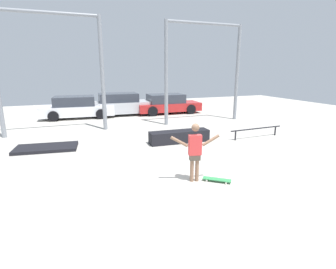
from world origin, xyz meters
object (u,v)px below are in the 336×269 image
Objects in this scene: grind_box at (179,137)px; grind_rail at (256,130)px; manual_pad at (46,148)px; parked_car_red at (167,104)px; skateboard at (217,179)px; parked_car_silver at (121,105)px; parked_car_white at (77,107)px; skateboarder at (195,149)px.

grind_rail is at bearing -8.71° from grind_box.
manual_pad is (-5.25, 0.94, -0.19)m from grind_box.
grind_box is 7.58m from parked_car_red.
skateboard is 0.16× the size of parked_car_red.
grind_rail is 0.60× the size of parked_car_silver.
manual_pad is at bearing -97.61° from parked_car_white.
grind_box is at bearing -79.93° from parked_car_silver.
parked_car_white is at bearing -177.15° from parked_car_silver.
parked_car_red reaches higher than grind_rail.
skateboard is 5.49m from grind_rail.
parked_car_red is at bearing 115.25° from skateboard.
parked_car_silver reaches higher than grind_box.
parked_car_red is at bearing 0.82° from parked_car_white.
grind_box reaches higher than grind_rail.
skateboarder is 4.04m from grind_box.
skateboard is 12.14m from parked_car_white.
parked_car_silver is at bearing 101.44° from skateboarder.
parked_car_red is at bearing 85.26° from skateboarder.
parked_car_white reaches higher than parked_car_red.
skateboard is (0.57, -0.27, -0.87)m from skateboarder.
skateboard is 0.26× the size of grind_rail.
parked_car_white is at bearing 115.25° from skateboarder.
grind_box is 1.13× the size of manual_pad.
parked_car_red is at bearing -4.61° from parked_car_silver.
skateboarder is 0.36× the size of parked_car_white.
skateboard is 0.16× the size of parked_car_silver.
skateboard is 0.32× the size of manual_pad.
grind_rail reaches higher than manual_pad.
parked_car_red is (2.86, 11.30, 0.58)m from skateboard.
parked_car_silver is (-0.98, 7.65, 0.46)m from grind_box.
grind_box is at bearing 120.66° from skateboard.
grind_rail is 11.02m from parked_car_white.
grind_box reaches higher than skateboard.
parked_car_silver is (0.22, 11.45, -0.23)m from skateboarder.
grind_rail is (4.20, 3.52, 0.30)m from skateboard.
manual_pad is 0.82× the size of grind_rail.
grind_rail is (8.82, -1.48, 0.30)m from manual_pad.
manual_pad is 0.51× the size of parked_car_red.
parked_car_white is at bearing 77.65° from manual_pad.
skateboarder reaches higher than manual_pad.
grind_box is 3.62m from grind_rail.
parked_car_red is (3.21, -0.42, -0.06)m from parked_car_silver.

